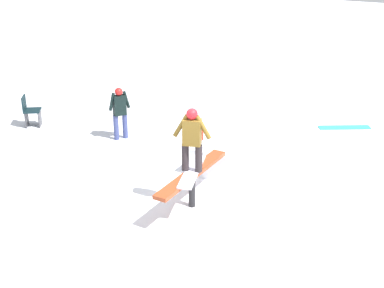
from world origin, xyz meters
name	(u,v)px	position (x,y,z in m)	size (l,w,h in m)	color
ground_plane	(192,206)	(0.00, 0.00, 0.00)	(60.00, 60.00, 0.00)	white
rail_feature	(192,177)	(0.00, 0.00, 0.66)	(2.41, 0.48, 0.77)	black
snow_kicker_ramp	(237,155)	(-2.07, 0.17, 0.32)	(1.80, 1.50, 0.64)	white
main_rider_on_rail	(192,142)	(0.00, 0.00, 1.42)	(1.54, 0.75, 1.33)	white
bystander_black	(120,110)	(-2.43, -3.22, 0.79)	(0.51, 0.42, 1.40)	#384277
loose_snowboard_cyan	(344,127)	(-5.73, 1.99, 0.01)	(1.43, 0.28, 0.02)	#32C1D0
folding_chair	(31,112)	(-2.14, -5.97, 0.41)	(0.60, 0.60, 0.88)	#3F3F44
backpack_on_snow	(196,135)	(-3.14, -1.35, 0.17)	(0.30, 0.22, 0.34)	red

